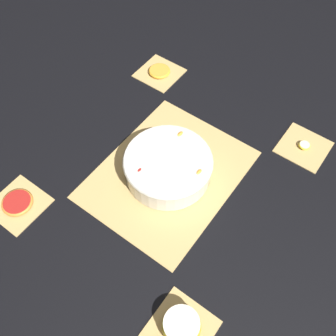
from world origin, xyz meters
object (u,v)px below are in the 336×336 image
apple_half (181,326)px  grapefruit_slice (17,203)px  orange_slice_whole (159,71)px  banana_coin_single (304,145)px  fruit_salad_bowl (168,166)px

apple_half → grapefruit_slice: bearing=90.0°
apple_half → orange_slice_whole: size_ratio=1.19×
banana_coin_single → grapefruit_slice: 0.82m
apple_half → orange_slice_whole: apple_half is taller
fruit_salad_bowl → orange_slice_whole: 0.41m
apple_half → orange_slice_whole: (0.62, 0.53, -0.02)m
orange_slice_whole → grapefruit_slice: (-0.62, -0.00, 0.00)m
apple_half → banana_coin_single: (0.62, 0.00, -0.02)m
fruit_salad_bowl → orange_slice_whole: (0.31, 0.26, -0.03)m
banana_coin_single → apple_half: bearing=-180.0°
orange_slice_whole → grapefruit_slice: 0.62m
fruit_salad_bowl → orange_slice_whole: bearing=40.3°
orange_slice_whole → banana_coin_single: (-0.00, -0.53, -0.00)m
grapefruit_slice → apple_half: bearing=-90.0°
fruit_salad_bowl → banana_coin_single: fruit_salad_bowl is taller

